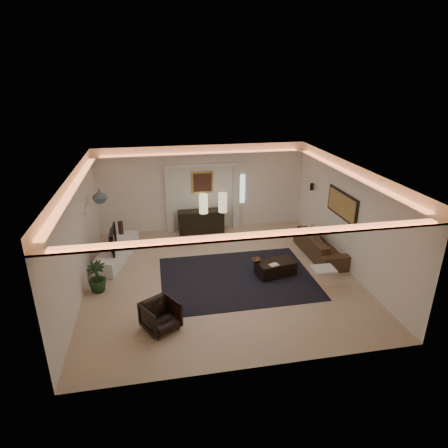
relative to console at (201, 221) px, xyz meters
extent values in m
plane|color=tan|center=(0.12, -3.09, -0.40)|extent=(7.00, 7.00, 0.00)
plane|color=white|center=(0.12, -3.09, 2.50)|extent=(7.00, 7.00, 0.00)
plane|color=white|center=(0.12, 0.41, 1.05)|extent=(7.00, 0.00, 7.00)
plane|color=white|center=(0.12, -6.59, 1.05)|extent=(7.00, 0.00, 7.00)
plane|color=white|center=(-3.38, -3.09, 1.05)|extent=(0.00, 7.00, 7.00)
plane|color=white|center=(3.62, -3.09, 1.05)|extent=(0.00, 7.00, 7.00)
cube|color=silver|center=(0.12, -3.09, 2.22)|extent=(7.00, 7.00, 0.04)
cube|color=white|center=(1.47, 0.39, 0.95)|extent=(0.25, 0.03, 1.00)
cube|color=black|center=(0.52, -3.29, -0.39)|extent=(4.00, 3.00, 0.01)
cube|color=silver|center=(-1.03, 0.31, 0.70)|extent=(0.22, 0.20, 2.20)
cube|color=silver|center=(1.27, 0.31, 0.70)|extent=(0.22, 0.20, 2.20)
cube|color=silver|center=(0.12, 0.31, 1.85)|extent=(2.52, 0.20, 0.12)
cube|color=tan|center=(0.12, 0.38, 1.25)|extent=(0.74, 0.04, 0.74)
cube|color=#4C2D1E|center=(0.12, 0.36, 1.25)|extent=(0.62, 0.02, 0.62)
cube|color=black|center=(3.59, -2.79, 1.30)|extent=(0.04, 1.64, 0.74)
cube|color=tan|center=(3.57, -2.79, 1.30)|extent=(0.02, 1.50, 0.62)
cylinder|color=black|center=(3.50, -0.89, 1.28)|extent=(0.12, 0.12, 0.22)
cube|color=silver|center=(-3.32, -1.69, 1.25)|extent=(0.10, 0.55, 0.04)
cube|color=black|center=(0.00, 0.00, 0.00)|extent=(1.53, 0.50, 0.76)
cylinder|color=#FFF1B3|center=(0.06, -0.24, 0.69)|extent=(0.38, 0.38, 0.64)
cylinder|color=beige|center=(0.70, -0.24, 0.69)|extent=(0.33, 0.33, 0.64)
cube|color=white|center=(-2.67, -1.59, -0.18)|extent=(1.19, 2.39, 0.43)
imported|color=black|center=(-2.80, -1.84, 0.37)|extent=(1.10, 0.17, 0.63)
cylinder|color=#322018|center=(-2.59, -0.70, 0.24)|extent=(0.18, 0.18, 0.40)
imported|color=slate|center=(-3.01, -1.29, 1.48)|extent=(0.50, 0.50, 0.41)
imported|color=#1C3316|center=(-3.03, -3.28, 0.00)|extent=(0.50, 0.50, 0.79)
imported|color=#3C2516|center=(3.27, -2.44, -0.07)|extent=(2.27, 0.92, 0.66)
cube|color=white|center=(2.52, -4.20, 0.15)|extent=(0.55, 0.45, 0.06)
cube|color=tan|center=(3.27, -1.97, 0.15)|extent=(0.15, 0.40, 0.39)
cube|color=black|center=(1.58, -3.30, -0.20)|extent=(1.11, 0.74, 0.38)
imported|color=#48301F|center=(1.07, -3.18, 0.04)|extent=(0.31, 0.31, 0.06)
cube|color=silver|center=(1.46, -3.50, 0.02)|extent=(0.28, 0.24, 0.03)
imported|color=black|center=(-1.53, -5.09, -0.08)|extent=(0.95, 0.95, 0.64)
camera|label=1|loc=(-1.46, -11.94, 4.69)|focal=30.45mm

